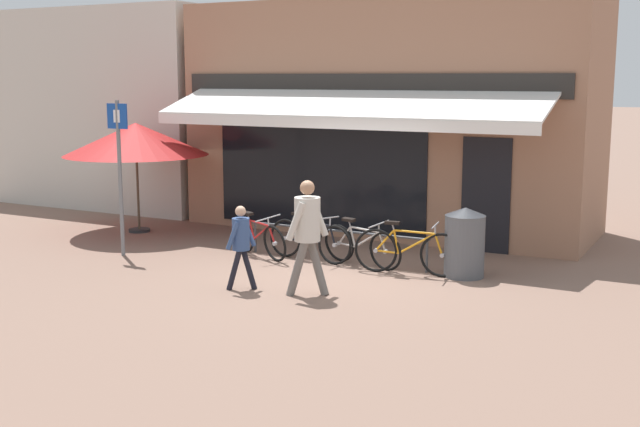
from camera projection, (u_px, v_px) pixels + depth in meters
The scene contains 13 objects.
ground_plane at pixel (323, 278), 12.76m from camera, with size 160.00×160.00×0.00m, color #846656.
shop_front at pixel (391, 117), 16.75m from camera, with size 8.37×4.45×4.69m.
neighbour_building at pixel (128, 107), 20.67m from camera, with size 6.33×4.00×4.78m.
bike_rack_rail at pixel (336, 235), 13.83m from camera, with size 3.42×0.04×0.57m.
bicycle_red at pixel (258, 237), 14.24m from camera, with size 1.56×0.85×0.81m.
bicycle_black at pixel (309, 240), 13.95m from camera, with size 1.73×0.52×0.83m.
bicycle_silver at pixel (361, 245), 13.53m from camera, with size 1.65×0.67×0.82m.
bicycle_orange at pixel (408, 251), 12.94m from camera, with size 1.81×0.52×0.87m.
pedestrian_adult at pixel (307, 226), 11.62m from camera, with size 0.58×0.66×1.72m.
pedestrian_child at pixel (241, 239), 11.97m from camera, with size 0.42×0.48×1.29m.
litter_bin at pixel (465, 242), 12.79m from camera, with size 0.65×0.65×1.13m.
parking_sign at pixel (119, 162), 14.14m from camera, with size 0.44×0.07×2.77m.
cafe_parasol at pixel (136, 139), 16.30m from camera, with size 2.94×2.94×2.25m.
Camera 1 is at (5.75, -10.99, 3.17)m, focal length 45.00 mm.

